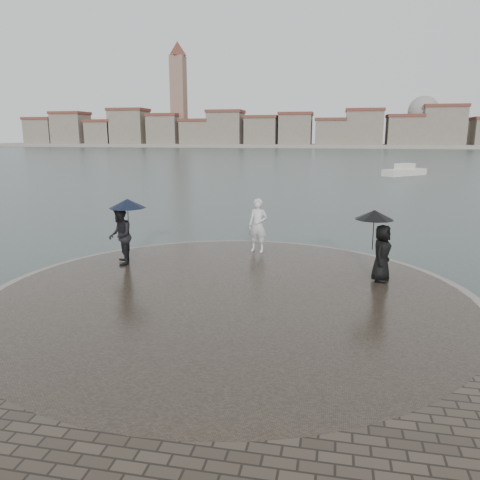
# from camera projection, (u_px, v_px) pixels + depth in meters

# --- Properties ---
(ground) EXTENTS (400.00, 400.00, 0.00)m
(ground) POSITION_uv_depth(u_px,v_px,m) (188.00, 372.00, 8.64)
(ground) COLOR #2B3835
(ground) RESTS_ON ground
(kerb_ring) EXTENTS (12.50, 12.50, 0.32)m
(kerb_ring) POSITION_uv_depth(u_px,v_px,m) (230.00, 300.00, 11.95)
(kerb_ring) COLOR gray
(kerb_ring) RESTS_ON ground
(quay_tip) EXTENTS (11.90, 11.90, 0.36)m
(quay_tip) POSITION_uv_depth(u_px,v_px,m) (230.00, 299.00, 11.94)
(quay_tip) COLOR #2D261E
(quay_tip) RESTS_ON ground
(statue) EXTENTS (0.74, 0.56, 1.83)m
(statue) POSITION_uv_depth(u_px,v_px,m) (258.00, 225.00, 15.92)
(statue) COLOR silver
(statue) RESTS_ON quay_tip
(visitor_left) EXTENTS (1.30, 1.20, 2.04)m
(visitor_left) POSITION_uv_depth(u_px,v_px,m) (122.00, 228.00, 14.27)
(visitor_left) COLOR black
(visitor_left) RESTS_ON quay_tip
(visitor_right) EXTENTS (1.14, 1.07, 1.95)m
(visitor_right) POSITION_uv_depth(u_px,v_px,m) (379.00, 241.00, 12.67)
(visitor_right) COLOR black
(visitor_right) RESTS_ON quay_tip
(far_skyline) EXTENTS (260.00, 20.00, 37.00)m
(far_skyline) POSITION_uv_depth(u_px,v_px,m) (312.00, 131.00, 162.26)
(far_skyline) COLOR gray
(far_skyline) RESTS_ON ground
(boats) EXTENTS (20.46, 4.99, 1.50)m
(boats) POSITION_uv_depth(u_px,v_px,m) (480.00, 173.00, 49.07)
(boats) COLOR silver
(boats) RESTS_ON ground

